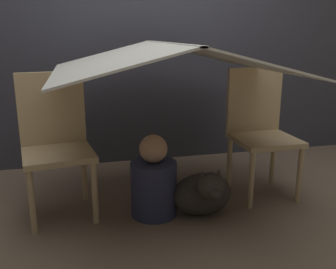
{
  "coord_description": "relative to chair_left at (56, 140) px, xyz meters",
  "views": [
    {
      "loc": [
        -0.54,
        -2.06,
        1.11
      ],
      "look_at": [
        0.0,
        0.19,
        0.49
      ],
      "focal_mm": 40.0,
      "sensor_mm": 36.0,
      "label": 1
    }
  ],
  "objects": [
    {
      "name": "wall_back",
      "position": [
        0.7,
        0.9,
        0.77
      ],
      "size": [
        7.0,
        0.05,
        2.5
      ],
      "color": "#3D3D47",
      "rests_on": "ground_plane"
    },
    {
      "name": "chair_right",
      "position": [
        1.38,
        0.0,
        0.0
      ],
      "size": [
        0.42,
        0.42,
        0.88
      ],
      "rotation": [
        0.0,
        0.0,
        0.02
      ],
      "color": "#D1B27F",
      "rests_on": "ground_plane"
    },
    {
      "name": "ground_plane",
      "position": [
        0.7,
        -0.27,
        -0.48
      ],
      "size": [
        8.8,
        8.8,
        0.0
      ],
      "primitive_type": "plane",
      "color": "#7A6651"
    },
    {
      "name": "person_front",
      "position": [
        0.58,
        -0.2,
        -0.26
      ],
      "size": [
        0.29,
        0.29,
        0.52
      ],
      "color": "#2D3351",
      "rests_on": "ground_plane"
    },
    {
      "name": "chair_left",
      "position": [
        0.0,
        0.0,
        0.0
      ],
      "size": [
        0.47,
        0.47,
        0.88
      ],
      "rotation": [
        0.0,
        0.0,
        0.15
      ],
      "color": "#D1B27F",
      "rests_on": "ground_plane"
    },
    {
      "name": "sheet_canopy",
      "position": [
        0.7,
        -0.08,
        0.5
      ],
      "size": [
        1.38,
        1.36,
        0.18
      ],
      "color": "silver"
    },
    {
      "name": "dog",
      "position": [
        0.87,
        -0.3,
        -0.32
      ],
      "size": [
        0.39,
        0.37,
        0.36
      ],
      "color": "#332D28",
      "rests_on": "ground_plane"
    }
  ]
}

